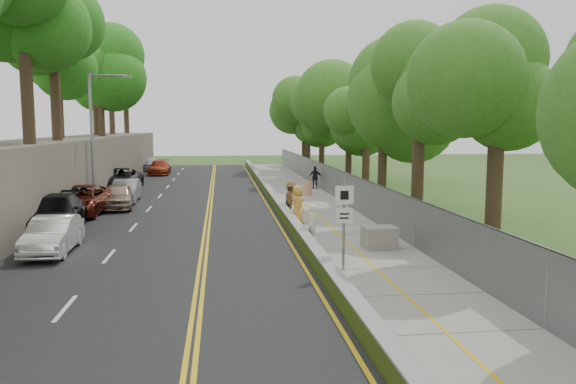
% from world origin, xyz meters
% --- Properties ---
extents(ground, '(140.00, 140.00, 0.00)m').
position_xyz_m(ground, '(0.00, 0.00, 0.00)').
color(ground, '#33511E').
rests_on(ground, ground).
extents(road, '(11.20, 66.00, 0.04)m').
position_xyz_m(road, '(-5.40, 15.00, 0.02)').
color(road, black).
rests_on(road, ground).
extents(sidewalk, '(4.20, 66.00, 0.05)m').
position_xyz_m(sidewalk, '(2.55, 15.00, 0.03)').
color(sidewalk, gray).
rests_on(sidewalk, ground).
extents(jersey_barrier, '(0.42, 66.00, 0.60)m').
position_xyz_m(jersey_barrier, '(0.25, 15.00, 0.30)').
color(jersey_barrier, '#7FC217').
rests_on(jersey_barrier, ground).
extents(rock_embankment, '(5.00, 66.00, 4.00)m').
position_xyz_m(rock_embankment, '(-13.50, 15.00, 2.00)').
color(rock_embankment, '#595147').
rests_on(rock_embankment, ground).
extents(chainlink_fence, '(0.04, 66.00, 2.00)m').
position_xyz_m(chainlink_fence, '(4.65, 15.00, 1.00)').
color(chainlink_fence, slate).
rests_on(chainlink_fence, ground).
extents(trees_embankment, '(6.40, 66.00, 13.00)m').
position_xyz_m(trees_embankment, '(-13.00, 15.00, 10.50)').
color(trees_embankment, '#31861F').
rests_on(trees_embankment, rock_embankment).
extents(trees_fenceside, '(7.00, 66.00, 14.00)m').
position_xyz_m(trees_fenceside, '(7.00, 15.00, 7.00)').
color(trees_fenceside, '#428326').
rests_on(trees_fenceside, ground).
extents(streetlight, '(2.52, 0.22, 8.00)m').
position_xyz_m(streetlight, '(-10.46, 14.00, 4.64)').
color(streetlight, gray).
rests_on(streetlight, ground).
extents(signpost, '(0.62, 0.09, 3.10)m').
position_xyz_m(signpost, '(1.05, -3.02, 1.96)').
color(signpost, gray).
rests_on(signpost, sidewalk).
extents(construction_barrel, '(0.55, 0.55, 0.90)m').
position_xyz_m(construction_barrel, '(3.00, 17.11, 0.50)').
color(construction_barrel, '#FE4A00').
rests_on(construction_barrel, sidewalk).
extents(concrete_block, '(1.33, 1.02, 0.86)m').
position_xyz_m(concrete_block, '(3.20, 0.13, 0.48)').
color(concrete_block, gray).
rests_on(concrete_block, sidewalk).
extents(car_1, '(1.57, 4.27, 1.40)m').
position_xyz_m(car_1, '(-9.42, 0.84, 0.74)').
color(car_1, white).
rests_on(car_1, road).
extents(car_2, '(3.21, 5.99, 1.60)m').
position_xyz_m(car_2, '(-10.60, 10.25, 0.84)').
color(car_2, maroon).
rests_on(car_2, road).
extents(car_3, '(2.87, 5.96, 1.67)m').
position_xyz_m(car_3, '(-10.60, 5.32, 0.88)').
color(car_3, black).
rests_on(car_3, road).
extents(car_4, '(2.11, 4.44, 1.47)m').
position_xyz_m(car_4, '(-9.00, 12.40, 0.77)').
color(car_4, tan).
rests_on(car_4, road).
extents(car_5, '(1.62, 4.37, 1.43)m').
position_xyz_m(car_5, '(-9.00, 15.20, 0.75)').
color(car_5, '#9B9DA1').
rests_on(car_5, road).
extents(car_6, '(2.97, 5.93, 1.61)m').
position_xyz_m(car_6, '(-10.60, 22.41, 0.85)').
color(car_6, black).
rests_on(car_6, road).
extents(car_7, '(1.99, 4.84, 1.40)m').
position_xyz_m(car_7, '(-9.00, 35.31, 0.74)').
color(car_7, '#9C3115').
rests_on(car_7, road).
extents(car_8, '(2.14, 4.76, 1.59)m').
position_xyz_m(car_8, '(-10.60, 40.81, 0.83)').
color(car_8, silver).
rests_on(car_8, road).
extents(painter_0, '(0.91, 1.08, 1.88)m').
position_xyz_m(painter_0, '(0.75, 6.20, 0.99)').
color(painter_0, '#F2A43B').
rests_on(painter_0, sidewalk).
extents(painter_1, '(0.45, 0.62, 1.59)m').
position_xyz_m(painter_1, '(0.75, 1.56, 0.85)').
color(painter_1, white).
rests_on(painter_1, sidewalk).
extents(painter_2, '(0.72, 0.85, 1.56)m').
position_xyz_m(painter_2, '(0.75, 8.81, 0.83)').
color(painter_2, black).
rests_on(painter_2, sidewalk).
extents(painter_3, '(0.97, 1.33, 1.84)m').
position_xyz_m(painter_3, '(0.75, 8.65, 0.97)').
color(painter_3, brown).
rests_on(painter_3, sidewalk).
extents(person_far, '(1.07, 0.59, 1.72)m').
position_xyz_m(person_far, '(4.20, 21.15, 0.91)').
color(person_far, black).
rests_on(person_far, sidewalk).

